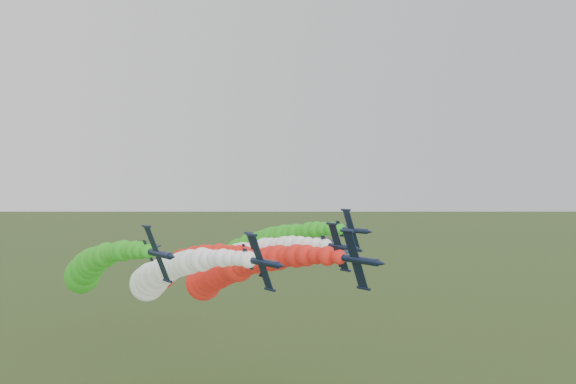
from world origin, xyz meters
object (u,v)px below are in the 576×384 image
(jet_inner_right, at_px, (233,261))
(jet_outer_left, at_px, (90,268))
(jet_trail, at_px, (175,267))
(jet_outer_right, at_px, (253,247))
(jet_lead, at_px, (227,273))
(jet_inner_left, at_px, (162,275))

(jet_inner_right, xyz_separation_m, jet_outer_left, (-29.56, 6.28, 0.50))
(jet_trail, bearing_deg, jet_outer_right, -18.16)
(jet_lead, bearing_deg, jet_inner_left, 123.61)
(jet_inner_left, height_order, jet_inner_right, jet_inner_right)
(jet_inner_right, bearing_deg, jet_lead, -125.94)
(jet_inner_right, bearing_deg, jet_trail, 116.12)
(jet_inner_right, height_order, jet_trail, jet_inner_right)
(jet_outer_left, bearing_deg, jet_trail, 18.96)
(jet_outer_right, bearing_deg, jet_inner_right, -144.10)
(jet_inner_right, height_order, jet_outer_right, jet_outer_right)
(jet_inner_right, bearing_deg, jet_inner_left, -170.05)
(jet_outer_right, relative_size, jet_trail, 0.99)
(jet_outer_right, xyz_separation_m, jet_trail, (-18.12, 5.94, -3.88))
(jet_lead, relative_size, jet_outer_left, 1.01)
(jet_trail, bearing_deg, jet_lead, -97.61)
(jet_lead, distance_m, jet_outer_left, 28.28)
(jet_outer_right, height_order, jet_trail, jet_outer_right)
(jet_lead, xyz_separation_m, jet_trail, (3.86, 28.91, -2.62))
(jet_inner_left, height_order, jet_outer_right, jet_outer_right)
(jet_lead, xyz_separation_m, jet_outer_left, (-18.79, 21.13, 0.07))
(jet_inner_left, relative_size, jet_inner_right, 1.01)
(jet_outer_left, distance_m, jet_trail, 24.11)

